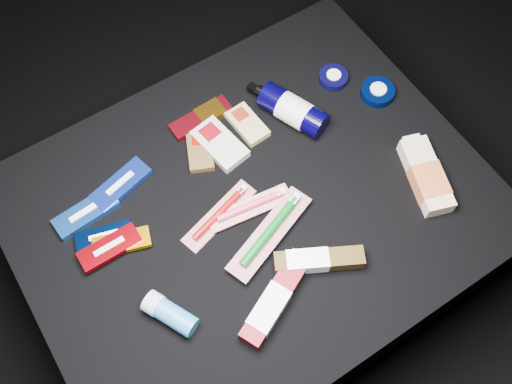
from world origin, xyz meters
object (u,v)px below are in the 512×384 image
bodywash_bottle (426,177)px  lotion_bottle (293,110)px  toothpaste_carton_red (274,302)px  deodorant_stick (169,313)px

bodywash_bottle → lotion_bottle: bearing=136.1°
lotion_bottle → toothpaste_carton_red: 0.44m
deodorant_stick → toothpaste_carton_red: deodorant_stick is taller
bodywash_bottle → deodorant_stick: bearing=-164.7°
lotion_bottle → bodywash_bottle: size_ratio=1.06×
toothpaste_carton_red → lotion_bottle: bearing=25.6°
bodywash_bottle → toothpaste_carton_red: size_ratio=0.95×
deodorant_stick → toothpaste_carton_red: bearing=-52.4°
lotion_bottle → deodorant_stick: 0.52m
bodywash_bottle → toothpaste_carton_red: (-0.43, -0.05, 0.00)m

